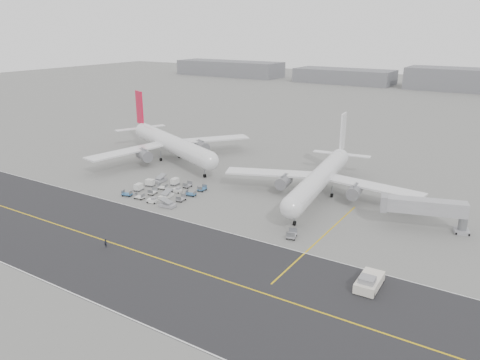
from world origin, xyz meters
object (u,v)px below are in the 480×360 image
Objects in this scene: airliner_a at (170,143)px; ground_crew_a at (106,243)px; jet_bridge at (425,208)px; airliner_b at (321,177)px; pushback_tug at (369,282)px.

airliner_a is 30.24× the size of ground_crew_a.
jet_bridge is 10.43× the size of ground_crew_a.
ground_crew_a is at bearing -156.95° from jet_bridge.
airliner_b is (52.09, -5.60, -0.49)m from airliner_a.
airliner_a reaches higher than ground_crew_a.
airliner_b is 2.79× the size of jet_bridge.
airliner_a reaches higher than airliner_b.
airliner_a is 5.73× the size of pushback_tug.
airliner_b is 29.06× the size of ground_crew_a.
pushback_tug is 0.51× the size of jet_bridge.
airliner_a is 78.58m from jet_bridge.
jet_bridge is at bearing -75.08° from airliner_a.
airliner_b reaches higher than jet_bridge.
airliner_a is 2.90× the size of jet_bridge.
pushback_tug is at bearing -111.30° from jet_bridge.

